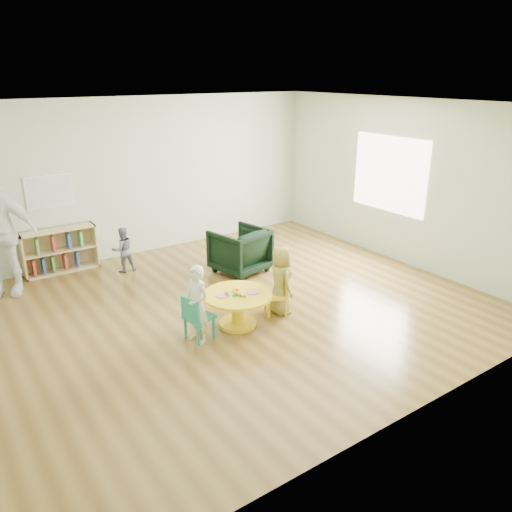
{
  "coord_description": "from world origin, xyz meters",
  "views": [
    {
      "loc": [
        -3.37,
        -5.5,
        3.2
      ],
      "look_at": [
        0.23,
        -0.3,
        0.84
      ],
      "focal_mm": 35.0,
      "sensor_mm": 36.0,
      "label": 1
    }
  ],
  "objects_px": {
    "kid_chair_left": "(196,316)",
    "kid_chair_right": "(278,293)",
    "bookshelf": "(59,251)",
    "activity_table": "(238,303)",
    "toddler": "(123,250)",
    "armchair": "(240,250)",
    "child_left": "(197,305)",
    "child_right": "(281,281)"
  },
  "relations": [
    {
      "from": "kid_chair_left",
      "to": "kid_chair_right",
      "type": "xyz_separation_m",
      "value": [
        1.28,
        -0.01,
        -0.02
      ]
    },
    {
      "from": "bookshelf",
      "to": "activity_table",
      "type": "bearing_deg",
      "value": -66.76
    },
    {
      "from": "kid_chair_right",
      "to": "toddler",
      "type": "relative_size",
      "value": 0.72
    },
    {
      "from": "activity_table",
      "to": "kid_chair_right",
      "type": "distance_m",
      "value": 0.66
    },
    {
      "from": "activity_table",
      "to": "bookshelf",
      "type": "bearing_deg",
      "value": 113.24
    },
    {
      "from": "kid_chair_left",
      "to": "toddler",
      "type": "bearing_deg",
      "value": 166.24
    },
    {
      "from": "kid_chair_right",
      "to": "armchair",
      "type": "bearing_deg",
      "value": 9.98
    },
    {
      "from": "kid_chair_right",
      "to": "bookshelf",
      "type": "relative_size",
      "value": 0.46
    },
    {
      "from": "kid_chair_left",
      "to": "bookshelf",
      "type": "distance_m",
      "value": 3.45
    },
    {
      "from": "bookshelf",
      "to": "armchair",
      "type": "bearing_deg",
      "value": -35.08
    },
    {
      "from": "bookshelf",
      "to": "child_left",
      "type": "height_order",
      "value": "child_left"
    },
    {
      "from": "kid_chair_left",
      "to": "bookshelf",
      "type": "height_order",
      "value": "bookshelf"
    },
    {
      "from": "activity_table",
      "to": "child_right",
      "type": "height_order",
      "value": "child_right"
    },
    {
      "from": "child_left",
      "to": "child_right",
      "type": "height_order",
      "value": "child_left"
    },
    {
      "from": "activity_table",
      "to": "kid_chair_right",
      "type": "bearing_deg",
      "value": -2.38
    },
    {
      "from": "activity_table",
      "to": "kid_chair_left",
      "type": "xyz_separation_m",
      "value": [
        -0.63,
        -0.02,
        0.0
      ]
    },
    {
      "from": "kid_chair_right",
      "to": "child_left",
      "type": "height_order",
      "value": "child_left"
    },
    {
      "from": "bookshelf",
      "to": "toddler",
      "type": "distance_m",
      "value": 1.09
    },
    {
      "from": "armchair",
      "to": "child_left",
      "type": "height_order",
      "value": "child_left"
    },
    {
      "from": "kid_chair_left",
      "to": "toddler",
      "type": "height_order",
      "value": "toddler"
    },
    {
      "from": "activity_table",
      "to": "child_left",
      "type": "distance_m",
      "value": 0.67
    },
    {
      "from": "bookshelf",
      "to": "toddler",
      "type": "height_order",
      "value": "toddler"
    },
    {
      "from": "activity_table",
      "to": "armchair",
      "type": "relative_size",
      "value": 1.1
    },
    {
      "from": "kid_chair_left",
      "to": "child_right",
      "type": "xyz_separation_m",
      "value": [
        1.32,
        -0.0,
        0.17
      ]
    },
    {
      "from": "bookshelf",
      "to": "armchair",
      "type": "height_order",
      "value": "armchair"
    },
    {
      "from": "child_left",
      "to": "armchair",
      "type": "bearing_deg",
      "value": 120.64
    },
    {
      "from": "bookshelf",
      "to": "child_left",
      "type": "relative_size",
      "value": 1.19
    },
    {
      "from": "bookshelf",
      "to": "toddler",
      "type": "bearing_deg",
      "value": -35.51
    },
    {
      "from": "bookshelf",
      "to": "child_left",
      "type": "bearing_deg",
      "value": -76.84
    },
    {
      "from": "kid_chair_left",
      "to": "toddler",
      "type": "distance_m",
      "value": 2.72
    },
    {
      "from": "armchair",
      "to": "activity_table",
      "type": "bearing_deg",
      "value": 44.47
    },
    {
      "from": "kid_chair_left",
      "to": "toddler",
      "type": "relative_size",
      "value": 0.76
    },
    {
      "from": "child_left",
      "to": "bookshelf",
      "type": "bearing_deg",
      "value": 179.55
    },
    {
      "from": "armchair",
      "to": "toddler",
      "type": "relative_size",
      "value": 1.07
    },
    {
      "from": "kid_chair_left",
      "to": "child_right",
      "type": "relative_size",
      "value": 0.61
    },
    {
      "from": "armchair",
      "to": "child_right",
      "type": "bearing_deg",
      "value": 65.33
    },
    {
      "from": "bookshelf",
      "to": "child_right",
      "type": "relative_size",
      "value": 1.24
    },
    {
      "from": "armchair",
      "to": "toddler",
      "type": "xyz_separation_m",
      "value": [
        -1.61,
        1.12,
        0.01
      ]
    },
    {
      "from": "kid_chair_left",
      "to": "armchair",
      "type": "relative_size",
      "value": 0.71
    },
    {
      "from": "kid_chair_left",
      "to": "kid_chair_right",
      "type": "relative_size",
      "value": 1.05
    },
    {
      "from": "armchair",
      "to": "child_left",
      "type": "bearing_deg",
      "value": 32.57
    },
    {
      "from": "kid_chair_right",
      "to": "child_right",
      "type": "height_order",
      "value": "child_right"
    }
  ]
}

